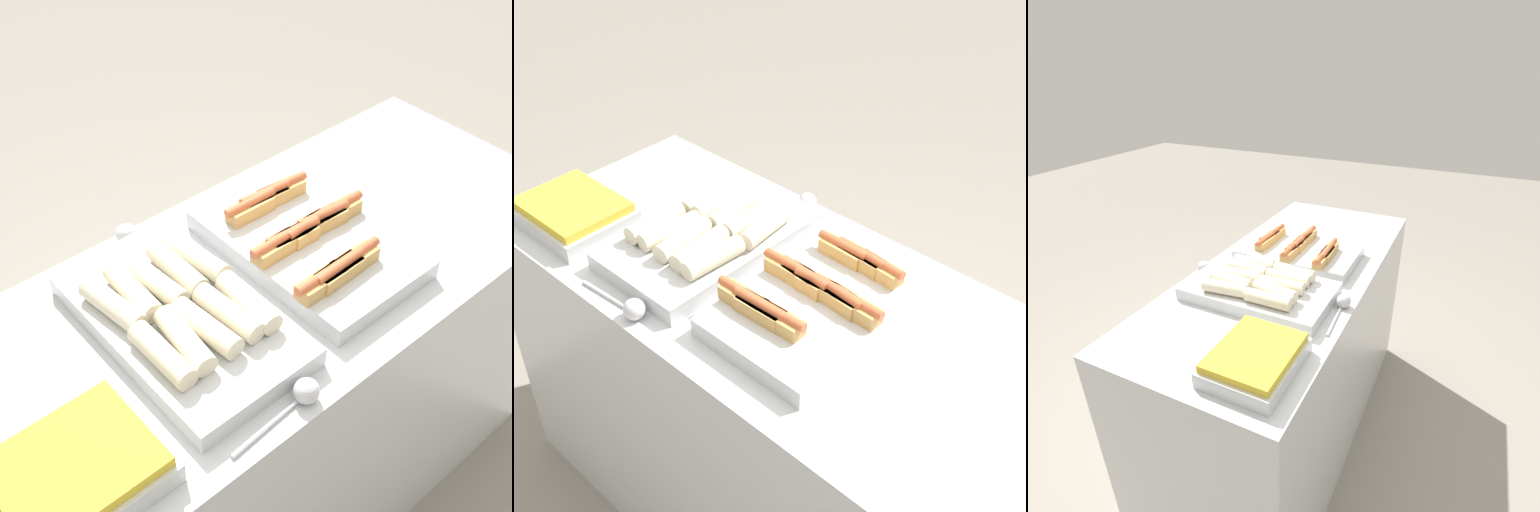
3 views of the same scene
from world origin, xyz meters
The scene contains 7 objects.
ground_plane centered at (0.00, 0.00, 0.00)m, with size 12.00×12.00×0.00m, color gray.
counter centered at (0.00, 0.00, 0.47)m, with size 1.62×0.69×0.93m.
tray_hotdogs centered at (0.09, 0.00, 0.97)m, with size 0.34×0.51×0.10m.
tray_wraps centered at (-0.27, 0.00, 0.97)m, with size 0.31×0.54×0.10m.
tray_side_front centered at (-0.62, -0.18, 0.97)m, with size 0.28×0.23×0.07m.
serving_spoon_near centered at (-0.21, -0.31, 0.95)m, with size 0.22×0.05×0.05m.
serving_spoon_far centered at (-0.21, 0.31, 0.95)m, with size 0.21×0.05×0.05m.
Camera 3 is at (-1.39, -0.64, 1.74)m, focal length 28.00 mm.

